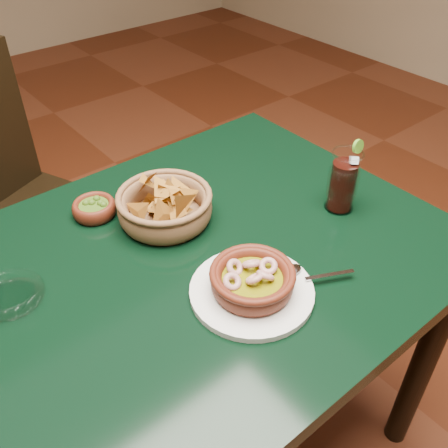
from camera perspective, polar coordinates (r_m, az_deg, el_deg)
dining_table at (r=1.05m, az=-6.70°, el=-9.32°), size 1.20×0.80×0.75m
dining_chair at (r=1.62m, az=-22.49°, el=1.69°), size 0.58×0.58×0.96m
shrimp_plate at (r=0.91m, az=3.25°, el=-6.67°), size 0.30×0.23×0.07m
chip_basket at (r=1.08m, az=-6.77°, el=2.07°), size 0.24×0.24×0.14m
guacamole_ramekin at (r=1.14m, az=-14.59°, el=1.74°), size 0.11×0.11×0.04m
cola_drink at (r=1.12m, az=13.45°, el=4.72°), size 0.14×0.14×0.16m
glass_ashtray at (r=0.99m, az=-23.21°, el=-7.43°), size 0.13×0.13×0.03m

